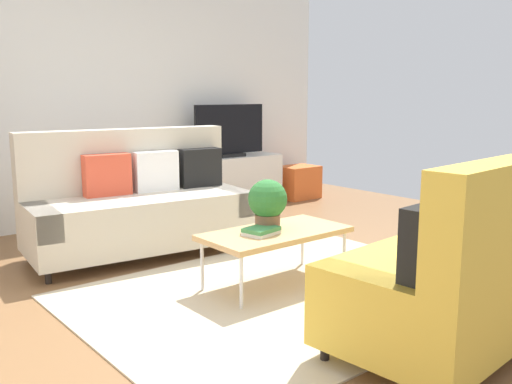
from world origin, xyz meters
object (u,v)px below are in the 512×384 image
Objects in this scene: table_book_0 at (261,233)px; vase_0 at (187,154)px; coffee_table at (276,234)px; potted_plant at (268,202)px; tv at (230,131)px; couch_beige at (138,204)px; bottle_0 at (204,150)px; couch_green at (476,265)px; storage_trunk at (298,182)px; tv_console at (229,182)px.

table_book_0 is 1.93× the size of vase_0.
potted_plant reaches higher than coffee_table.
potted_plant is (-1.50, -2.48, -0.32)m from tv.
bottle_0 is at bearing -136.42° from couch_beige.
couch_green is 1.47m from table_book_0.
vase_0 reaches higher than coffee_table.
potted_plant is at bearing 32.47° from table_book_0.
storage_trunk is 1.75m from vase_0.
potted_plant is at bearing 113.54° from coffee_table.
tv is at bearing -142.31° from couch_beige.
tv is at bearing 68.74° from couch_green.
couch_beige reaches higher than potted_plant.
tv is 4.44× the size of bottle_0.
tv is 2.65× the size of potted_plant.
table_book_0 is (-0.13, -0.08, -0.20)m from potted_plant.
coffee_table is 0.79× the size of tv_console.
couch_green is 5.20× the size of potted_plant.
storage_trunk is 3.56m from potted_plant.
couch_green is at bearing -78.02° from potted_plant.
vase_0 is (0.89, 2.61, 0.31)m from coffee_table.
couch_beige is at bearing -136.99° from vase_0.
storage_trunk is at bearing -5.19° from tv_console.
tv_console is at bearing -141.86° from couch_beige.
potted_plant is at bearing -109.85° from vase_0.
tv_console is (1.85, 1.14, -0.13)m from couch_beige.
storage_trunk is at bearing -154.05° from couch_beige.
potted_plant is 1.57× the size of table_book_0.
couch_green is 4.16m from tv.
storage_trunk is 3.69m from table_book_0.
bottle_0 is (1.23, 2.54, 0.32)m from table_book_0.
vase_0 is at bearing 174.90° from storage_trunk.
storage_trunk is at bearing 42.26° from table_book_0.
vase_0 is (1.05, 2.63, 0.27)m from table_book_0.
couch_beige is 3.14m from storage_trunk.
tv is 4.17× the size of table_book_0.
coffee_table is at bearing 111.54° from couch_beige.
couch_beige is at bearing -160.65° from storage_trunk.
coffee_table is at bearing 96.85° from couch_green.
tv is (1.18, 3.96, 0.51)m from couch_green.
coffee_table is (0.38, -1.42, -0.06)m from couch_beige.
potted_plant is at bearing -137.32° from storage_trunk.
tv_console is 0.59m from bottle_0.
couch_green is at bearing -78.54° from coffee_table.
couch_green is 4.51m from storage_trunk.
couch_beige is 15.91× the size of vase_0.
coffee_table is at bearing -119.94° from tv_console.
couch_beige is at bearing -148.46° from tv_console.
tv_console is 6.22× the size of bottle_0.
storage_trunk is 2.17× the size of table_book_0.
tv_console is 1.40× the size of tv.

